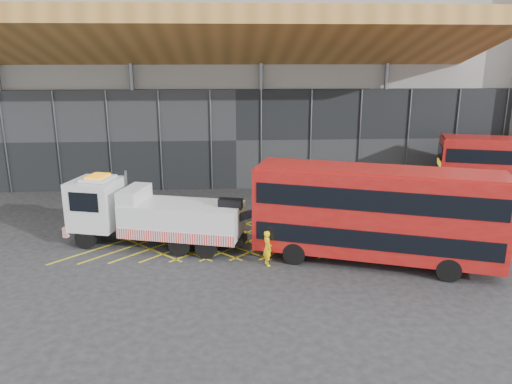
{
  "coord_description": "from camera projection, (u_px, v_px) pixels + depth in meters",
  "views": [
    {
      "loc": [
        1.19,
        -28.3,
        10.65
      ],
      "look_at": [
        3.0,
        1.5,
        2.4
      ],
      "focal_mm": 35.0,
      "sensor_mm": 36.0,
      "label": 1
    }
  ],
  "objects": [
    {
      "name": "ground_plane",
      "position": [
        208.0,
        238.0,
        29.99
      ],
      "size": [
        120.0,
        120.0,
        0.0
      ],
      "primitive_type": "plane",
      "color": "#242426"
    },
    {
      "name": "worker",
      "position": [
        267.0,
        248.0,
        25.9
      ],
      "size": [
        0.62,
        0.78,
        1.88
      ],
      "primitive_type": "imported",
      "rotation": [
        0.0,
        0.0,
        1.84
      ],
      "color": "yellow",
      "rests_on": "ground_plane"
    },
    {
      "name": "recovery_truck",
      "position": [
        149.0,
        214.0,
        28.31
      ],
      "size": [
        11.75,
        5.31,
        4.1
      ],
      "rotation": [
        0.0,
        0.0,
        -0.26
      ],
      "color": "black",
      "rests_on": "ground_plane"
    },
    {
      "name": "road_markings",
      "position": [
        300.0,
        236.0,
        30.32
      ],
      "size": [
        27.96,
        7.16,
        0.01
      ],
      "color": "yellow",
      "rests_on": "ground_plane"
    },
    {
      "name": "bus_towed",
      "position": [
        376.0,
        212.0,
        25.67
      ],
      "size": [
        12.75,
        6.83,
        5.1
      ],
      "rotation": [
        0.0,
        0.0,
        -0.33
      ],
      "color": "#9E0F0C",
      "rests_on": "ground_plane"
    },
    {
      "name": "construction_building",
      "position": [
        233.0,
        73.0,
        45.41
      ],
      "size": [
        55.0,
        23.97,
        18.0
      ],
      "color": "gray",
      "rests_on": "ground_plane"
    }
  ]
}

